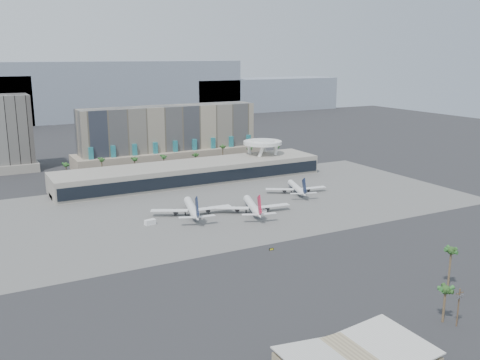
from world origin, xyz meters
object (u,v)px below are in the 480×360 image
service_vehicle_b (263,211)px  airliner_left (192,208)px  taxiway_sign (271,249)px  service_vehicle_a (150,222)px  utility_pole (459,304)px  airliner_right (297,188)px  airliner_centre (252,206)px

service_vehicle_b → airliner_left: bearing=169.1°
taxiway_sign → service_vehicle_a: bearing=127.0°
utility_pole → airliner_right: airliner_right is taller
utility_pole → airliner_left: (-25.68, 140.04, -3.47)m
utility_pole → airliner_left: size_ratio=0.29×
utility_pole → airliner_centre: (3.13, 129.65, -3.60)m
service_vehicle_b → taxiway_sign: (-23.84, -47.83, -0.46)m
utility_pole → service_vehicle_a: size_ratio=2.34×
airliner_right → airliner_centre: bearing=-133.4°
airliner_right → service_vehicle_a: bearing=-151.5°
airliner_left → service_vehicle_a: bearing=-153.9°
airliner_right → service_vehicle_b: bearing=-127.9°
utility_pole → taxiway_sign: size_ratio=5.88×
airliner_right → service_vehicle_b: (-36.75, -24.33, -2.32)m
airliner_left → service_vehicle_b: (33.67, -12.53, -2.76)m
airliner_left → airliner_right: bearing=24.3°
airliner_left → service_vehicle_b: size_ratio=11.62×
utility_pole → service_vehicle_b: utility_pole is taller
service_vehicle_a → taxiway_sign: 64.84m
airliner_left → airliner_centre: 30.62m
airliner_centre → service_vehicle_b: airliner_centre is taller
service_vehicle_b → airliner_right: bearing=43.0°
airliner_left → service_vehicle_b: 36.03m
airliner_centre → taxiway_sign: bearing=-92.8°
utility_pole → service_vehicle_a: utility_pole is taller
airliner_centre → airliner_right: bearing=46.1°
utility_pole → service_vehicle_b: (8.00, 127.51, -6.23)m
airliner_right → service_vehicle_a: 95.22m
utility_pole → service_vehicle_b: 127.91m
airliner_left → airliner_centre: size_ratio=1.05×
utility_pole → taxiway_sign: (-15.85, 79.67, -6.69)m
service_vehicle_a → taxiway_sign: bearing=-70.5°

